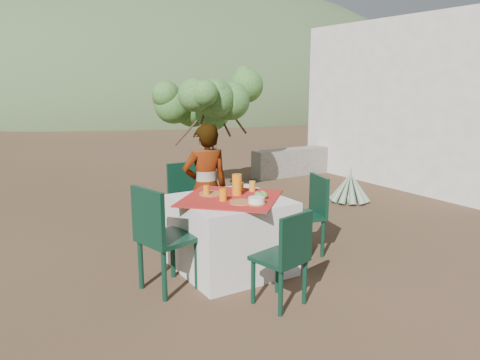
% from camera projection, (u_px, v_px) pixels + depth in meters
% --- Properties ---
extents(ground, '(160.00, 160.00, 0.00)m').
position_uv_depth(ground, '(249.00, 255.00, 5.22)').
color(ground, '#3C2C1B').
rests_on(ground, ground).
extents(table, '(1.30, 1.30, 0.76)m').
position_uv_depth(table, '(231.00, 234.00, 4.76)').
color(table, beige).
rests_on(table, ground).
extents(chair_far, '(0.45, 0.45, 0.94)m').
position_uv_depth(chair_far, '(188.00, 198.00, 5.64)').
color(chair_far, black).
rests_on(chair_far, ground).
extents(chair_near, '(0.47, 0.47, 0.84)m').
position_uv_depth(chair_near, '(286.00, 255.00, 3.94)').
color(chair_near, black).
rests_on(chair_near, ground).
extents(chair_left, '(0.55, 0.55, 0.99)m').
position_uv_depth(chair_left, '(160.00, 234.00, 4.22)').
color(chair_left, black).
rests_on(chair_left, ground).
extents(chair_right, '(0.49, 0.49, 0.88)m').
position_uv_depth(chair_right, '(310.00, 211.00, 5.20)').
color(chair_right, black).
rests_on(chair_right, ground).
extents(person, '(0.58, 0.43, 1.45)m').
position_uv_depth(person, '(206.00, 187.00, 5.30)').
color(person, '#8C6651').
rests_on(person, ground).
extents(shrub_tree, '(1.59, 1.56, 1.87)m').
position_uv_depth(shrub_tree, '(214.00, 108.00, 7.65)').
color(shrub_tree, '#473623').
rests_on(shrub_tree, ground).
extents(agave, '(0.64, 0.65, 0.69)m').
position_uv_depth(agave, '(350.00, 188.00, 7.48)').
color(agave, gray).
rests_on(agave, ground).
extents(guesthouse, '(3.20, 4.20, 3.00)m').
position_uv_depth(guesthouse, '(440.00, 102.00, 9.25)').
color(guesthouse, white).
rests_on(guesthouse, ground).
extents(stone_wall, '(2.60, 0.35, 0.55)m').
position_uv_depth(stone_wall, '(308.00, 160.00, 9.83)').
color(stone_wall, gray).
rests_on(stone_wall, ground).
extents(hill_near_right, '(48.00, 48.00, 20.00)m').
position_uv_depth(hill_near_right, '(147.00, 103.00, 41.44)').
color(hill_near_right, '#334728').
rests_on(hill_near_right, ground).
extents(hill_far_right, '(36.00, 36.00, 14.00)m').
position_uv_depth(hill_far_right, '(242.00, 97.00, 57.91)').
color(hill_far_right, gray).
rests_on(hill_far_right, ground).
extents(plate_far, '(0.25, 0.25, 0.01)m').
position_uv_depth(plate_far, '(211.00, 194.00, 4.81)').
color(plate_far, brown).
rests_on(plate_far, table).
extents(plate_near, '(0.23, 0.23, 0.01)m').
position_uv_depth(plate_near, '(241.00, 202.00, 4.47)').
color(plate_near, brown).
rests_on(plate_near, table).
extents(glass_far, '(0.06, 0.06, 0.10)m').
position_uv_depth(glass_far, '(206.00, 190.00, 4.76)').
color(glass_far, orange).
rests_on(glass_far, table).
extents(glass_near, '(0.07, 0.07, 0.12)m').
position_uv_depth(glass_near, '(223.00, 195.00, 4.54)').
color(glass_near, orange).
rests_on(glass_near, table).
extents(juice_pitcher, '(0.10, 0.10, 0.22)m').
position_uv_depth(juice_pitcher, '(237.00, 185.00, 4.77)').
color(juice_pitcher, orange).
rests_on(juice_pitcher, table).
extents(bowl_plate, '(0.18, 0.18, 0.01)m').
position_uv_depth(bowl_plate, '(256.00, 204.00, 4.42)').
color(bowl_plate, brown).
rests_on(bowl_plate, table).
extents(white_bowl, '(0.15, 0.15, 0.06)m').
position_uv_depth(white_bowl, '(256.00, 200.00, 4.42)').
color(white_bowl, white).
rests_on(white_bowl, bowl_plate).
extents(jar_left, '(0.07, 0.07, 0.11)m').
position_uv_depth(jar_left, '(252.00, 186.00, 4.95)').
color(jar_left, orange).
rests_on(jar_left, table).
extents(jar_right, '(0.05, 0.05, 0.08)m').
position_uv_depth(jar_right, '(241.00, 187.00, 4.98)').
color(jar_right, orange).
rests_on(jar_right, table).
extents(napkin_holder, '(0.07, 0.05, 0.08)m').
position_uv_depth(napkin_holder, '(237.00, 189.00, 4.86)').
color(napkin_holder, white).
rests_on(napkin_holder, table).
extents(fruit_cluster, '(0.13, 0.13, 0.07)m').
position_uv_depth(fruit_cluster, '(261.00, 195.00, 4.64)').
color(fruit_cluster, '#528831').
rests_on(fruit_cluster, table).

